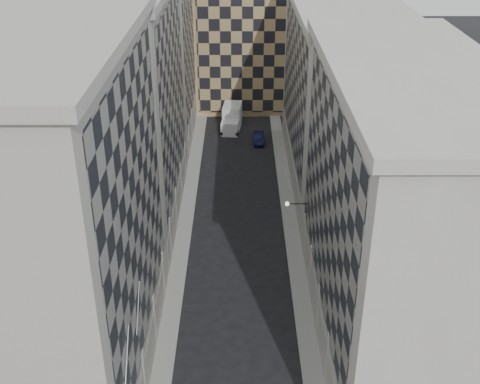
{
  "coord_description": "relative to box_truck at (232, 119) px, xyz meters",
  "views": [
    {
      "loc": [
        0.16,
        -20.4,
        30.9
      ],
      "look_at": [
        0.2,
        15.65,
        11.77
      ],
      "focal_mm": 45.0,
      "sensor_mm": 36.0,
      "label": 1
    }
  ],
  "objects": [
    {
      "name": "sidewalk_west",
      "position": [
        -4.36,
        -26.42,
        -1.31
      ],
      "size": [
        1.5,
        100.0,
        0.15
      ],
      "primitive_type": "cube",
      "color": "gray",
      "rests_on": "ground"
    },
    {
      "name": "sidewalk_east",
      "position": [
        6.14,
        -26.42,
        -1.31
      ],
      "size": [
        1.5,
        100.0,
        0.15
      ],
      "primitive_type": "cube",
      "color": "gray",
      "rests_on": "ground"
    },
    {
      "name": "bldg_left_a",
      "position": [
        -9.99,
        -45.42,
        10.44
      ],
      "size": [
        10.8,
        22.8,
        23.7
      ],
      "color": "#A39F92",
      "rests_on": "ground"
    },
    {
      "name": "bldg_left_b",
      "position": [
        -9.99,
        -23.42,
        9.94
      ],
      "size": [
        10.8,
        22.8,
        22.7
      ],
      "color": "gray",
      "rests_on": "ground"
    },
    {
      "name": "bldg_left_c",
      "position": [
        -9.99,
        -1.42,
        9.44
      ],
      "size": [
        10.8,
        22.8,
        21.7
      ],
      "color": "#A39F92",
      "rests_on": "ground"
    },
    {
      "name": "bldg_right_a",
      "position": [
        11.77,
        -41.42,
        8.94
      ],
      "size": [
        10.8,
        26.8,
        20.7
      ],
      "color": "#ABA89D",
      "rests_on": "ground"
    },
    {
      "name": "bldg_right_b",
      "position": [
        11.79,
        -14.42,
        8.46
      ],
      "size": [
        10.8,
        28.8,
        19.7
      ],
      "color": "#ABA89D",
      "rests_on": "ground"
    },
    {
      "name": "tan_block",
      "position": [
        2.89,
        11.47,
        8.05
      ],
      "size": [
        16.8,
        14.8,
        18.8
      ],
      "color": "tan",
      "rests_on": "ground"
    },
    {
      "name": "flagpoles_left",
      "position": [
        -5.01,
        -50.42,
        6.61
      ],
      "size": [
        0.1,
        6.33,
        2.33
      ],
      "color": "gray",
      "rests_on": "ground"
    },
    {
      "name": "bracket_lamp",
      "position": [
        5.27,
        -32.42,
        4.81
      ],
      "size": [
        1.98,
        0.36,
        0.36
      ],
      "color": "black",
      "rests_on": "ground"
    },
    {
      "name": "box_truck",
      "position": [
        0.0,
        0.0,
        0.0
      ],
      "size": [
        2.92,
        6.01,
        3.18
      ],
      "rotation": [
        0.0,
        0.0,
        -0.1
      ],
      "color": "white",
      "rests_on": "ground"
    },
    {
      "name": "dark_car",
      "position": [
        3.56,
        -4.83,
        -0.75
      ],
      "size": [
        1.36,
        3.85,
        1.26
      ],
      "primitive_type": "imported",
      "rotation": [
        0.0,
        0.0,
        -0.01
      ],
      "color": "#0E1133",
      "rests_on": "ground"
    }
  ]
}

